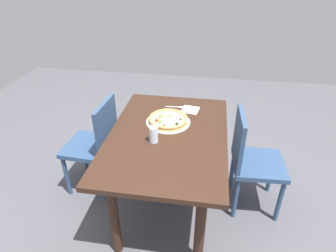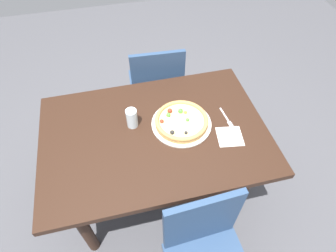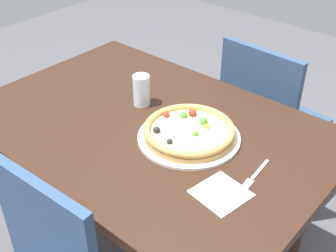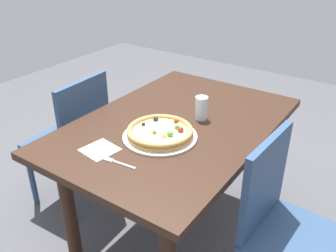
{
  "view_description": "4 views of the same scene",
  "coord_description": "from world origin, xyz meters",
  "px_view_note": "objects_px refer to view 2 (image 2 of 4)",
  "views": [
    {
      "loc": [
        1.77,
        0.28,
        1.89
      ],
      "look_at": [
        -0.08,
        -0.01,
        0.74
      ],
      "focal_mm": 30.82,
      "sensor_mm": 36.0,
      "label": 1
    },
    {
      "loc": [
        0.16,
        1.0,
        1.99
      ],
      "look_at": [
        -0.08,
        -0.01,
        0.74
      ],
      "focal_mm": 30.35,
      "sensor_mm": 36.0,
      "label": 2
    },
    {
      "loc": [
        -0.9,
        0.93,
        1.58
      ],
      "look_at": [
        -0.08,
        -0.01,
        0.74
      ],
      "focal_mm": 46.57,
      "sensor_mm": 36.0,
      "label": 3
    },
    {
      "loc": [
        -1.36,
        -0.89,
        1.57
      ],
      "look_at": [
        -0.08,
        -0.01,
        0.74
      ],
      "focal_mm": 38.89,
      "sensor_mm": 36.0,
      "label": 4
    }
  ],
  "objects_px": {
    "plate": "(181,124)",
    "pizza": "(181,121)",
    "drinking_glass": "(132,118)",
    "fork": "(227,119)",
    "dining_table": "(155,143)",
    "chair_near": "(156,86)",
    "napkin": "(230,136)"
  },
  "relations": [
    {
      "from": "fork",
      "to": "drinking_glass",
      "type": "bearing_deg",
      "value": -104.45
    },
    {
      "from": "drinking_glass",
      "to": "napkin",
      "type": "distance_m",
      "value": 0.56
    },
    {
      "from": "dining_table",
      "to": "fork",
      "type": "xyz_separation_m",
      "value": [
        -0.44,
        0.01,
        0.11
      ]
    },
    {
      "from": "chair_near",
      "to": "drinking_glass",
      "type": "relative_size",
      "value": 7.22
    },
    {
      "from": "chair_near",
      "to": "fork",
      "type": "distance_m",
      "value": 0.76
    },
    {
      "from": "chair_near",
      "to": "drinking_glass",
      "type": "xyz_separation_m",
      "value": [
        0.25,
        0.57,
        0.31
      ]
    },
    {
      "from": "plate",
      "to": "pizza",
      "type": "relative_size",
      "value": 1.13
    },
    {
      "from": "chair_near",
      "to": "pizza",
      "type": "height_order",
      "value": "chair_near"
    },
    {
      "from": "pizza",
      "to": "drinking_glass",
      "type": "xyz_separation_m",
      "value": [
        0.28,
        -0.06,
        0.03
      ]
    },
    {
      "from": "pizza",
      "to": "fork",
      "type": "height_order",
      "value": "pizza"
    },
    {
      "from": "fork",
      "to": "napkin",
      "type": "height_order",
      "value": "fork"
    },
    {
      "from": "drinking_glass",
      "to": "pizza",
      "type": "bearing_deg",
      "value": 167.91
    },
    {
      "from": "dining_table",
      "to": "fork",
      "type": "relative_size",
      "value": 7.75
    },
    {
      "from": "pizza",
      "to": "chair_near",
      "type": "bearing_deg",
      "value": -87.88
    },
    {
      "from": "plate",
      "to": "napkin",
      "type": "relative_size",
      "value": 2.49
    },
    {
      "from": "dining_table",
      "to": "plate",
      "type": "distance_m",
      "value": 0.2
    },
    {
      "from": "drinking_glass",
      "to": "plate",
      "type": "bearing_deg",
      "value": 167.81
    },
    {
      "from": "plate",
      "to": "pizza",
      "type": "bearing_deg",
      "value": -35.36
    },
    {
      "from": "plate",
      "to": "chair_near",
      "type": "bearing_deg",
      "value": -87.8
    },
    {
      "from": "chair_near",
      "to": "pizza",
      "type": "xyz_separation_m",
      "value": [
        -0.02,
        0.63,
        0.28
      ]
    },
    {
      "from": "dining_table",
      "to": "napkin",
      "type": "relative_size",
      "value": 9.18
    },
    {
      "from": "dining_table",
      "to": "napkin",
      "type": "height_order",
      "value": "napkin"
    },
    {
      "from": "fork",
      "to": "drinking_glass",
      "type": "height_order",
      "value": "drinking_glass"
    },
    {
      "from": "drinking_glass",
      "to": "napkin",
      "type": "bearing_deg",
      "value": 157.63
    },
    {
      "from": "chair_near",
      "to": "pizza",
      "type": "distance_m",
      "value": 0.68
    },
    {
      "from": "plate",
      "to": "pizza",
      "type": "distance_m",
      "value": 0.03
    },
    {
      "from": "dining_table",
      "to": "plate",
      "type": "relative_size",
      "value": 3.68
    },
    {
      "from": "dining_table",
      "to": "chair_near",
      "type": "height_order",
      "value": "chair_near"
    },
    {
      "from": "chair_near",
      "to": "fork",
      "type": "height_order",
      "value": "chair_near"
    },
    {
      "from": "fork",
      "to": "drinking_glass",
      "type": "relative_size",
      "value": 1.38
    },
    {
      "from": "dining_table",
      "to": "pizza",
      "type": "bearing_deg",
      "value": -171.51
    },
    {
      "from": "plate",
      "to": "dining_table",
      "type": "bearing_deg",
      "value": 8.21
    }
  ]
}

